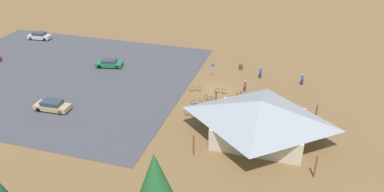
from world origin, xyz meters
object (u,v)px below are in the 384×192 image
at_px(trash_bin, 241,67).
at_px(bicycle_blue_yard_front, 190,114).
at_px(bicycle_yellow_yard_left, 195,89).
at_px(car_tan_back_corner, 52,106).
at_px(visitor_at_bikes, 302,79).
at_px(lot_sign, 213,68).
at_px(pine_east, 155,183).
at_px(car_silver_second_row, 39,36).
at_px(bicycle_purple_lone_west, 199,109).
at_px(bicycle_white_lone_east, 197,102).
at_px(bicycle_black_near_sign, 259,95).
at_px(bike_pavilion, 260,117).
at_px(visitor_by_pavilion, 245,86).
at_px(car_green_far_end, 109,63).
at_px(bicycle_red_by_bin, 210,98).
at_px(bicycle_green_yard_center, 239,95).
at_px(bicycle_orange_front_row, 221,91).
at_px(visitor_crossing_yard, 260,72).

height_order(trash_bin, bicycle_blue_yard_front, trash_bin).
distance_m(trash_bin, bicycle_yellow_yard_left, 10.66).
xyz_separation_m(car_tan_back_corner, visitor_at_bikes, (-31.18, -17.19, 0.19)).
distance_m(lot_sign, car_tan_back_corner, 24.01).
xyz_separation_m(pine_east, car_silver_second_row, (39.57, -38.03, -4.69)).
bearing_deg(bicycle_purple_lone_west, pine_east, 95.87).
xyz_separation_m(trash_bin, car_silver_second_row, (40.38, -2.92, 0.32)).
distance_m(bicycle_white_lone_east, bicycle_yellow_yard_left, 3.96).
bearing_deg(visitor_at_bikes, bicycle_white_lone_east, 37.46).
bearing_deg(bicycle_yellow_yard_left, car_silver_second_row, -19.22).
bearing_deg(pine_east, bicycle_blue_yard_front, -81.33).
bearing_deg(bicycle_black_near_sign, bicycle_yellow_yard_left, 5.11).
xyz_separation_m(bike_pavilion, visitor_by_pavilion, (3.46, -11.36, -1.96)).
distance_m(bicycle_yellow_yard_left, visitor_at_bikes, 16.09).
height_order(bike_pavilion, car_green_far_end, bike_pavilion).
bearing_deg(pine_east, lot_sign, -84.63).
relative_size(bicycle_yellow_yard_left, car_green_far_end, 0.35).
bearing_deg(visitor_at_bikes, bicycle_blue_yard_front, 45.34).
relative_size(bicycle_white_lone_east, bicycle_blue_yard_front, 0.92).
xyz_separation_m(lot_sign, pine_east, (-2.93, 31.22, 4.05)).
distance_m(bicycle_red_by_bin, bicycle_green_yard_center, 4.34).
xyz_separation_m(bike_pavilion, trash_bin, (5.33, -18.72, -2.41)).
relative_size(lot_sign, bicycle_green_yard_center, 1.56).
relative_size(car_green_far_end, visitor_by_pavilion, 2.66).
relative_size(bicycle_white_lone_east, bicycle_yellow_yard_left, 0.99).
bearing_deg(trash_bin, visitor_at_bikes, 163.40).
distance_m(bicycle_purple_lone_west, car_green_far_end, 20.42).
xyz_separation_m(bicycle_purple_lone_west, car_silver_second_row, (37.48, -17.70, 0.38)).
bearing_deg(car_tan_back_corner, bicycle_purple_lone_west, -164.04).
relative_size(lot_sign, bicycle_black_near_sign, 1.43).
height_order(bicycle_green_yard_center, bicycle_blue_yard_front, bicycle_blue_yard_front).
xyz_separation_m(car_silver_second_row, visitor_by_pavilion, (-42.25, 10.27, 0.13)).
bearing_deg(visitor_by_pavilion, bicycle_green_yard_center, 78.08).
distance_m(car_green_far_end, visitor_at_bikes, 30.76).
relative_size(bicycle_white_lone_east, car_green_far_end, 0.35).
distance_m(pine_east, bicycle_green_yard_center, 26.32).
bearing_deg(bicycle_purple_lone_west, bicycle_red_by_bin, -100.79).
bearing_deg(bicycle_yellow_yard_left, bicycle_orange_front_row, -174.45).
relative_size(bicycle_green_yard_center, visitor_crossing_yard, 0.77).
relative_size(bicycle_red_by_bin, bicycle_green_yard_center, 1.19).
bearing_deg(car_tan_back_corner, bicycle_orange_front_row, -151.30).
bearing_deg(pine_east, visitor_crossing_yard, -97.37).
bearing_deg(visitor_at_bikes, trash_bin, -16.60).
bearing_deg(bike_pavilion, visitor_at_bikes, -105.51).
bearing_deg(bicycle_green_yard_center, car_silver_second_row, -16.41).
height_order(bicycle_red_by_bin, bicycle_yellow_yard_left, bicycle_yellow_yard_left).
relative_size(bicycle_white_lone_east, car_silver_second_row, 0.35).
relative_size(bike_pavilion, trash_bin, 14.57).
bearing_deg(bicycle_yellow_yard_left, bicycle_white_lone_east, 109.07).
distance_m(bicycle_orange_front_row, car_silver_second_row, 40.85).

